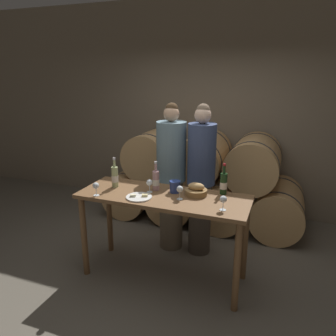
{
  "coord_description": "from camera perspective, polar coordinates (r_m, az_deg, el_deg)",
  "views": [
    {
      "loc": [
        1.14,
        -2.89,
        2.16
      ],
      "look_at": [
        0.0,
        0.13,
        1.2
      ],
      "focal_mm": 35.0,
      "sensor_mm": 36.0,
      "label": 1
    }
  ],
  "objects": [
    {
      "name": "ground_plane",
      "position": [
        3.79,
        -0.73,
        -18.2
      ],
      "size": [
        10.0,
        10.0,
        0.0
      ],
      "primitive_type": "plane",
      "color": "#665E51"
    },
    {
      "name": "stone_wall_back",
      "position": [
        5.17,
        7.91,
        10.22
      ],
      "size": [
        10.0,
        0.12,
        3.2
      ],
      "color": "gray",
      "rests_on": "ground_plane"
    },
    {
      "name": "barrel_stack",
      "position": [
        4.81,
        5.84,
        -2.27
      ],
      "size": [
        2.88,
        0.95,
        1.32
      ],
      "color": "tan",
      "rests_on": "ground_plane"
    },
    {
      "name": "tasting_table",
      "position": [
        3.39,
        -0.78,
        -6.87
      ],
      "size": [
        1.75,
        0.65,
        0.95
      ],
      "color": "brown",
      "rests_on": "ground_plane"
    },
    {
      "name": "person_left",
      "position": [
        3.95,
        0.57,
        -1.63
      ],
      "size": [
        0.35,
        0.35,
        1.81
      ],
      "color": "#756651",
      "rests_on": "ground_plane"
    },
    {
      "name": "person_right",
      "position": [
        3.85,
        5.76,
        -2.1
      ],
      "size": [
        0.32,
        0.32,
        1.82
      ],
      "color": "#4C4238",
      "rests_on": "ground_plane"
    },
    {
      "name": "wine_bottle_red",
      "position": [
        3.38,
        9.65,
        -2.66
      ],
      "size": [
        0.07,
        0.07,
        0.32
      ],
      "color": "#193819",
      "rests_on": "tasting_table"
    },
    {
      "name": "wine_bottle_white",
      "position": [
        3.58,
        -9.24,
        -1.51
      ],
      "size": [
        0.07,
        0.07,
        0.33
      ],
      "color": "#ADBC7F",
      "rests_on": "tasting_table"
    },
    {
      "name": "wine_bottle_rose",
      "position": [
        3.44,
        -2.12,
        -2.14
      ],
      "size": [
        0.07,
        0.07,
        0.31
      ],
      "color": "#BC8E93",
      "rests_on": "tasting_table"
    },
    {
      "name": "blue_crock",
      "position": [
        3.39,
        1.21,
        -3.17
      ],
      "size": [
        0.12,
        0.12,
        0.12
      ],
      "color": "navy",
      "rests_on": "tasting_table"
    },
    {
      "name": "bread_basket",
      "position": [
        3.33,
        4.91,
        -3.92
      ],
      "size": [
        0.22,
        0.22,
        0.13
      ],
      "color": "olive",
      "rests_on": "tasting_table"
    },
    {
      "name": "cheese_plate",
      "position": [
        3.28,
        -5.08,
        -5.04
      ],
      "size": [
        0.26,
        0.26,
        0.04
      ],
      "color": "white",
      "rests_on": "tasting_table"
    },
    {
      "name": "wine_glass_far_left",
      "position": [
        3.37,
        -12.46,
        -3.11
      ],
      "size": [
        0.07,
        0.07,
        0.14
      ],
      "color": "white",
      "rests_on": "tasting_table"
    },
    {
      "name": "wine_glass_left",
      "position": [
        3.38,
        -3.25,
        -2.63
      ],
      "size": [
        0.07,
        0.07,
        0.14
      ],
      "color": "white",
      "rests_on": "tasting_table"
    },
    {
      "name": "wine_glass_center",
      "position": [
        3.2,
        2.08,
        -3.79
      ],
      "size": [
        0.07,
        0.07,
        0.14
      ],
      "color": "white",
      "rests_on": "tasting_table"
    },
    {
      "name": "wine_glass_right",
      "position": [
        2.99,
        9.6,
        -5.48
      ],
      "size": [
        0.07,
        0.07,
        0.14
      ],
      "color": "white",
      "rests_on": "tasting_table"
    }
  ]
}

